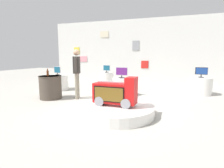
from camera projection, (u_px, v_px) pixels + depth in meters
name	position (u px, v px, depth m)	size (l,w,h in m)	color
ground_plane	(111.00, 108.00, 4.96)	(30.00, 30.00, 0.00)	#B2ADA3
back_wall_display	(142.00, 51.00, 9.56)	(10.30, 0.13, 3.36)	silver
main_display_pedestal	(115.00, 110.00, 4.33)	(1.88, 1.88, 0.23)	white
novelty_firetruck_tv	(116.00, 94.00, 4.26)	(1.03, 0.47, 0.69)	gray
display_pedestal_left_rear	(200.00, 86.00, 6.67)	(0.80, 0.80, 0.63)	white
tv_on_left_rear	(201.00, 72.00, 6.59)	(0.42, 0.18, 0.37)	black
display_pedestal_center_rear	(122.00, 87.00, 6.50)	(0.65, 0.65, 0.63)	white
tv_on_center_rear	(122.00, 72.00, 6.42)	(0.45, 0.24, 0.39)	black
display_pedestal_right_rear	(58.00, 82.00, 7.63)	(0.87, 0.87, 0.63)	white
tv_on_right_rear	(57.00, 70.00, 7.55)	(0.38, 0.18, 0.35)	black
display_pedestal_far_right	(107.00, 79.00, 8.91)	(0.69, 0.69, 0.63)	white
tv_on_far_right	(107.00, 69.00, 8.83)	(0.41, 0.21, 0.35)	black
side_table_round	(51.00, 87.00, 5.98)	(0.74, 0.74, 0.76)	#4C4238
bottle_on_side_table	(48.00, 73.00, 5.89)	(0.07, 0.07, 0.24)	brown
shopper_browsing_near_truck	(77.00, 70.00, 5.92)	(0.33, 0.52, 1.63)	gray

